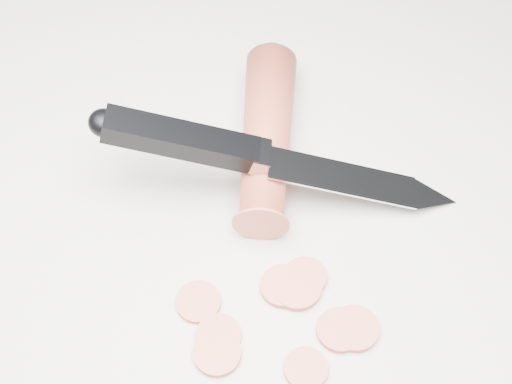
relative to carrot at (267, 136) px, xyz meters
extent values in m
plane|color=silver|center=(-0.03, -0.09, -0.02)|extent=(2.40, 2.40, 0.00)
cylinder|color=#BE3D27|center=(0.00, 0.00, 0.00)|extent=(0.09, 0.18, 0.04)
cylinder|color=#DC5D49|center=(-0.07, -0.16, -0.02)|extent=(0.03, 0.03, 0.01)
cylinder|color=#DC5D49|center=(0.00, -0.13, -0.02)|extent=(0.03, 0.03, 0.01)
cylinder|color=#DC5D49|center=(0.03, -0.17, -0.02)|extent=(0.04, 0.04, 0.01)
cylinder|color=#DC5D49|center=(-0.02, -0.13, -0.02)|extent=(0.04, 0.04, 0.01)
cylinder|color=#DC5D49|center=(-0.01, -0.13, -0.02)|extent=(0.04, 0.04, 0.01)
cylinder|color=#DC5D49|center=(-0.07, -0.17, -0.02)|extent=(0.04, 0.04, 0.01)
cylinder|color=#DC5D49|center=(-0.01, -0.20, -0.02)|extent=(0.03, 0.03, 0.01)
cylinder|color=#DC5D49|center=(-0.08, -0.13, -0.02)|extent=(0.03, 0.03, 0.01)
cylinder|color=#DC5D49|center=(0.02, -0.17, -0.02)|extent=(0.03, 0.03, 0.01)
camera|label=1|loc=(-0.09, -0.36, 0.48)|focal=50.00mm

